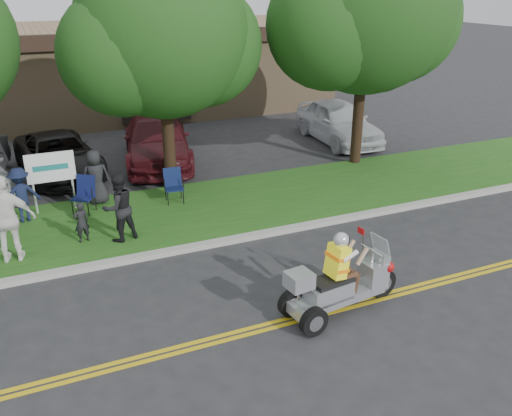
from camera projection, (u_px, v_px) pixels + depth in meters
name	position (u px, v px, depth m)	size (l,w,h in m)	color
ground	(246.00, 315.00, 10.41)	(120.00, 120.00, 0.00)	#28282B
centerline_near	(259.00, 332.00, 9.92)	(60.00, 0.10, 0.01)	gold
centerline_far	(255.00, 327.00, 10.05)	(60.00, 0.10, 0.01)	gold
curb	(198.00, 246.00, 12.96)	(60.00, 0.25, 0.12)	#A8A89E
grass_verge	(173.00, 214.00, 14.78)	(60.00, 4.00, 0.10)	#1C5516
commercial_building	(135.00, 67.00, 26.39)	(18.00, 8.20, 4.00)	#9E7F5B
tree_mid	(164.00, 39.00, 14.99)	(5.88, 4.80, 7.05)	#332114
tree_right	(367.00, 12.00, 16.98)	(6.86, 5.60, 8.07)	#332114
business_sign	(51.00, 171.00, 14.43)	(1.25, 0.06, 1.75)	silver
trike_scooter	(340.00, 285.00, 10.29)	(2.62, 0.94, 1.71)	black
lawn_chair_a	(85.00, 192.00, 14.62)	(0.74, 0.75, 1.00)	black
lawn_chair_b	(173.00, 183.00, 15.32)	(0.56, 0.57, 0.95)	black
spectator_adult_mid	(119.00, 208.00, 12.89)	(0.82, 0.64, 1.68)	black
spectator_adult_right	(7.00, 219.00, 11.87)	(1.18, 0.49, 2.01)	white
spectator_chair_a	(21.00, 195.00, 13.96)	(0.94, 0.54, 1.46)	#151D3C
spectator_chair_b	(96.00, 177.00, 15.07)	(0.76, 0.50, 1.56)	black
child_left	(81.00, 222.00, 12.93)	(0.37, 0.24, 1.01)	black
parked_car_mid	(58.00, 155.00, 17.65)	(2.20, 4.77, 1.33)	black
parked_car_right	(157.00, 140.00, 18.92)	(2.18, 5.37, 1.56)	#481016
parked_car_far_right	(338.00, 121.00, 21.26)	(1.92, 4.77, 1.63)	silver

